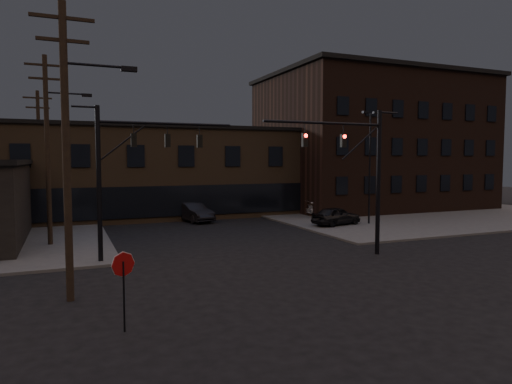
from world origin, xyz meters
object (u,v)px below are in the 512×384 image
traffic_signal_far (125,165)px  parked_car_lot_a (336,216)px  stop_sign (123,273)px  traffic_signal_near (361,166)px  parked_car_lot_b (331,208)px  car_crossing (193,212)px

traffic_signal_far → parked_car_lot_a: (16.82, 6.30, -4.14)m
stop_sign → traffic_signal_far: bearing=82.7°
traffic_signal_near → stop_sign: bearing=-154.1°
parked_car_lot_a → stop_sign: bearing=118.8°
traffic_signal_far → stop_sign: size_ratio=3.23×
stop_sign → parked_car_lot_a: bearing=42.0°
parked_car_lot_b → car_crossing: bearing=90.6°
parked_car_lot_a → car_crossing: bearing=39.3°
stop_sign → parked_car_lot_b: 30.61m
parked_car_lot_a → parked_car_lot_b: size_ratio=0.89×
traffic_signal_near → traffic_signal_far: same height
parked_car_lot_a → car_crossing: size_ratio=0.86×
parked_car_lot_b → traffic_signal_near: bearing=161.2°
traffic_signal_far → stop_sign: 10.55m
car_crossing → traffic_signal_far: bearing=-131.5°
traffic_signal_near → parked_car_lot_a: 11.62m
traffic_signal_near → car_crossing: (-4.90, 17.23, -4.12)m
traffic_signal_far → car_crossing: (7.17, 13.73, -4.20)m
traffic_signal_near → parked_car_lot_b: size_ratio=1.67×
parked_car_lot_a → parked_car_lot_b: (3.16, 5.72, -0.03)m
traffic_signal_far → parked_car_lot_b: bearing=31.0°
traffic_signal_near → car_crossing: bearing=105.9°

